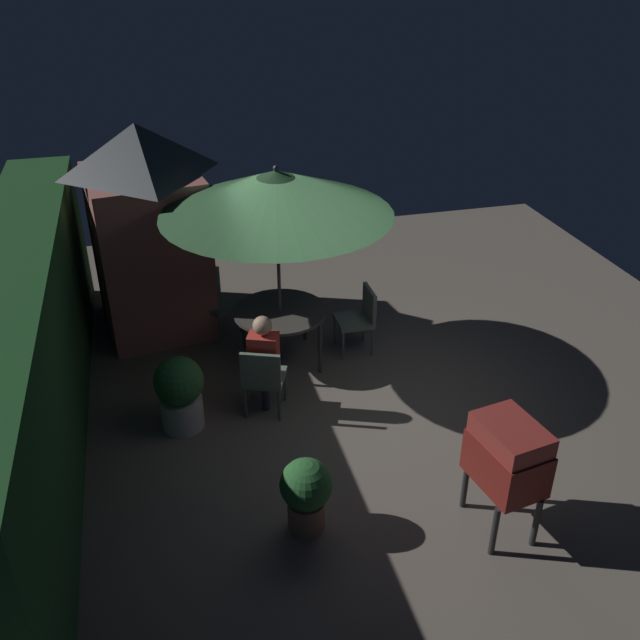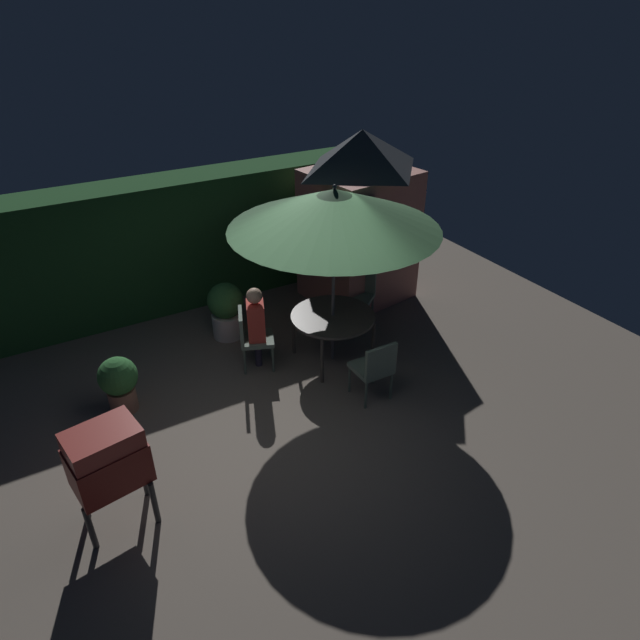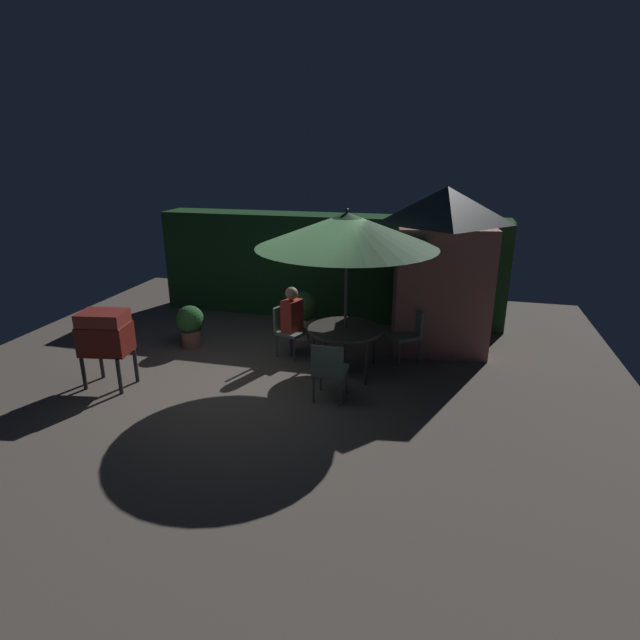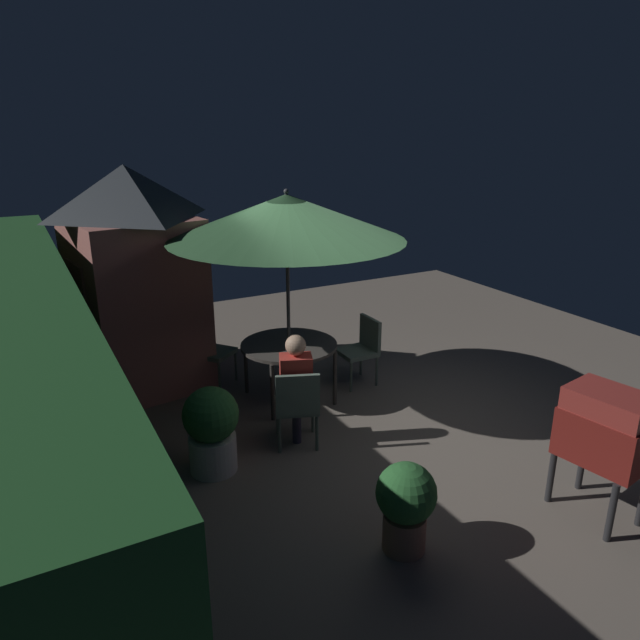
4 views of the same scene
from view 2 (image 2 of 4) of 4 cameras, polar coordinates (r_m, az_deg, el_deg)
name	(u,v)px [view 2 (image 2 of 4)]	position (r m, az deg, el deg)	size (l,w,h in m)	color
ground_plane	(295,402)	(7.49, -2.59, -8.38)	(11.00, 11.00, 0.00)	#6B6056
hedge_backdrop	(198,238)	(9.77, -12.45, 8.23)	(7.31, 0.84, 2.17)	#1E4C23
garden_shed	(359,217)	(9.43, 4.05, 10.56)	(1.89, 1.72, 2.88)	#B26B60
patio_table	(333,319)	(7.91, 1.33, 0.13)	(1.21, 1.21, 0.75)	#47423D
patio_umbrella	(334,209)	(7.21, 1.49, 11.32)	(2.80, 2.80, 2.64)	#4C4C51
bbq_grill	(107,460)	(5.87, -21.04, -13.27)	(0.77, 0.61, 1.20)	maroon
chair_near_shed	(251,335)	(7.91, -7.13, -1.56)	(0.60, 0.60, 0.90)	slate
chair_far_side	(375,367)	(7.25, 5.66, -4.82)	(0.46, 0.47, 0.90)	slate
chair_toward_hedge	(359,292)	(8.99, 4.06, 2.86)	(0.65, 0.65, 0.90)	slate
potted_plant_by_shed	(226,309)	(8.70, -9.64, 1.14)	(0.56, 0.56, 0.90)	silver
potted_plant_by_grill	(119,382)	(7.54, -19.98, -6.01)	(0.50, 0.50, 0.78)	#936651
person_in_red	(256,319)	(7.77, -6.62, 0.12)	(0.35, 0.40, 1.26)	#CC3D33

